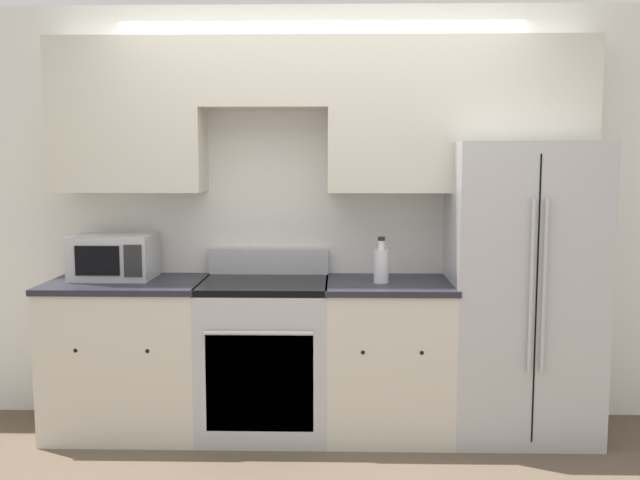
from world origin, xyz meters
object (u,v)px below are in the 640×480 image
object	(u,v)px
oven_range	(265,356)
bottle	(381,265)
refrigerator	(520,289)
microwave	(114,257)

from	to	relation	value
oven_range	bottle	size ratio (longest dim) A/B	3.97
refrigerator	microwave	bearing A→B (deg)	179.01
bottle	refrigerator	bearing A→B (deg)	4.86
oven_range	bottle	bearing A→B (deg)	-2.37
oven_range	bottle	distance (m)	0.90
refrigerator	microwave	distance (m)	2.46
microwave	bottle	size ratio (longest dim) A/B	1.74
microwave	bottle	bearing A→B (deg)	-4.01
oven_range	microwave	bearing A→B (deg)	174.77
microwave	oven_range	bearing A→B (deg)	-5.23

